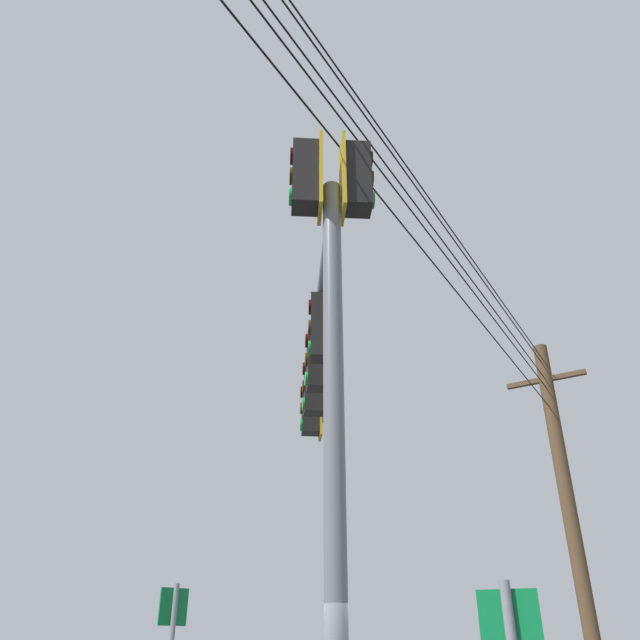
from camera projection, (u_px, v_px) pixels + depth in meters
The scene contains 3 objects.
signal_mast_assembly at pixel (323, 354), 7.97m from camera, with size 2.77×5.85×7.48m.
utility_pole_wooden at pixel (572, 526), 14.09m from camera, with size 1.91×0.55×9.07m.
overhead_wire_span at pixel (283, 26), 7.08m from camera, with size 5.30×22.64×1.84m.
Camera 1 is at (2.33, -5.90, 2.16)m, focal length 35.29 mm.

